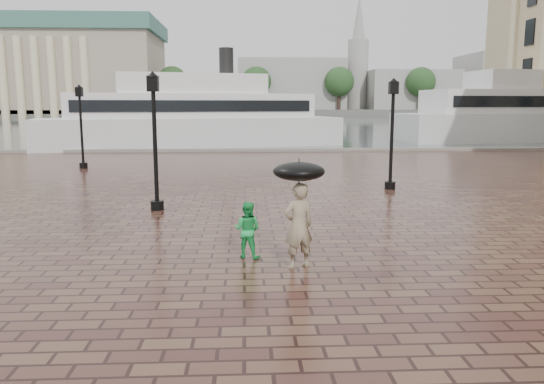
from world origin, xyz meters
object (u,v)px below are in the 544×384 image
Objects in this scene: ferry_far at (538,113)px; adult_pedestrian at (298,226)px; street_lamps at (199,132)px; ferry_near at (192,117)px; child_pedestrian at (247,230)px.

adult_pedestrian is at bearing -131.94° from ferry_far.
street_lamps is 21.81m from ferry_near.
street_lamps reaches higher than child_pedestrian.
child_pedestrian is 47.52m from ferry_far.
ferry_near reaches higher than adult_pedestrian.
adult_pedestrian reaches higher than child_pedestrian.
street_lamps is 12.41m from adult_pedestrian.
ferry_far reaches higher than ferry_near.
adult_pedestrian is 0.07× the size of ferry_far.
adult_pedestrian is (3.10, -11.93, -1.39)m from street_lamps.
ferry_far is (26.99, 39.12, 1.77)m from adult_pedestrian.
adult_pedestrian is 1.42× the size of child_pedestrian.
ferry_far is at bearing 42.11° from street_lamps.
ferry_far is (28.08, 38.28, 2.05)m from child_pedestrian.
adult_pedestrian is at bearing -94.81° from ferry_near.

